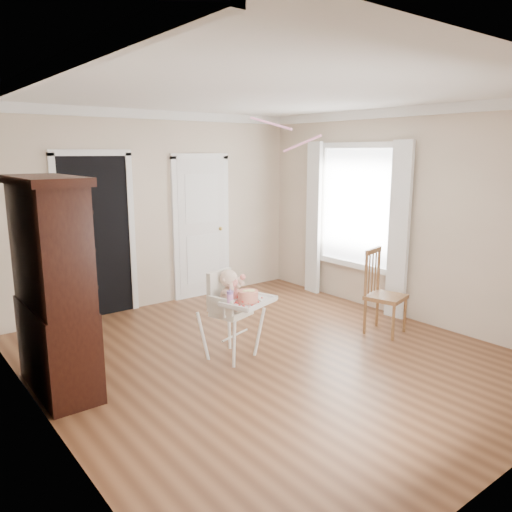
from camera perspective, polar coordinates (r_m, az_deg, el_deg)
floor at (r=5.44m, az=1.68°, el=-11.46°), size 5.00×5.00×0.00m
ceiling at (r=5.03m, az=1.88°, el=18.11°), size 5.00×5.00×0.00m
wall_back at (r=7.14m, az=-11.20°, el=5.17°), size 4.50×0.00×4.50m
wall_left at (r=4.03m, az=-23.63°, el=-0.60°), size 0.00×5.00×5.00m
wall_right at (r=6.71m, az=16.77°, el=4.48°), size 0.00×5.00×5.00m
crown_molding at (r=5.02m, az=1.87°, el=17.43°), size 4.50×5.00×0.12m
doorway at (r=6.81m, az=-17.82°, el=2.46°), size 1.06×0.05×2.22m
closet_door at (r=7.51m, az=-6.24°, el=3.13°), size 0.96×0.09×2.13m
window_right at (r=7.15m, az=11.17°, el=4.66°), size 0.13×1.84×2.30m
high_chair at (r=5.23m, az=-2.81°, el=-5.56°), size 0.71×0.80×0.95m
baby at (r=5.20m, az=-3.02°, el=-3.98°), size 0.32×0.23×0.44m
cake at (r=5.03m, az=-0.91°, el=-4.65°), size 0.27×0.27×0.12m
sippy_cup at (r=5.00m, az=-2.98°, el=-4.68°), size 0.07×0.07×0.16m
china_cabinet at (r=4.78m, az=-22.16°, el=-3.26°), size 0.51×1.15×1.95m
dining_chair at (r=6.19m, az=14.36°, el=-4.26°), size 0.51×0.51×1.02m
streamer at (r=5.24m, az=1.71°, el=14.91°), size 0.18×0.47×0.15m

